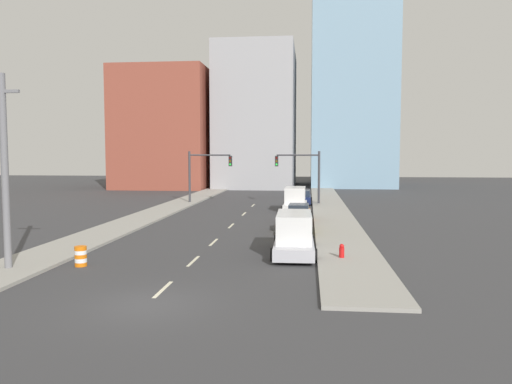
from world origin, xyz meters
The scene contains 22 objects.
ground_plane centered at (0.00, 0.00, 0.00)m, with size 200.00×200.00×0.00m, color #38383A.
sidewalk_left centered at (-7.73, 44.23, 0.08)m, with size 3.30×88.46×0.15m.
sidewalk_right centered at (7.73, 44.23, 0.08)m, with size 3.30×88.46×0.15m.
lane_stripe_at_2m centered at (0.00, 2.00, 0.00)m, with size 0.16×2.40×0.01m, color beige.
lane_stripe_at_7m centered at (0.00, 7.18, 0.00)m, with size 0.16×2.40×0.01m, color beige.
lane_stripe_at_12m centered at (0.00, 12.49, 0.00)m, with size 0.16×2.40×0.01m, color beige.
lane_stripe_at_19m centered at (0.00, 19.36, 0.00)m, with size 0.16×2.40×0.01m, color beige.
lane_stripe_at_27m centered at (0.00, 26.73, 0.00)m, with size 0.16×2.40×0.01m, color beige.
lane_stripe_at_34m centered at (0.00, 34.07, 0.00)m, with size 0.16×2.40×0.01m, color beige.
building_brick_left centered at (-16.60, 60.98, 9.14)m, with size 14.00×16.00×18.28m.
building_office_center centered at (-2.63, 64.98, 10.95)m, with size 12.00×20.00×21.90m.
building_glass_right centered at (12.58, 68.98, 17.52)m, with size 13.00×20.00×35.04m.
traffic_signal_left centered at (-5.54, 35.49, 3.66)m, with size 4.70×0.35×5.56m.
traffic_signal_right centered at (5.30, 35.49, 3.66)m, with size 4.70×0.35×5.56m.
utility_pole_left_near centered at (-7.85, 4.29, 4.54)m, with size 1.60×0.32×8.83m.
traffic_barrel centered at (-5.02, 5.54, 0.47)m, with size 0.56×0.56×0.95m.
fire_hydrant centered at (7.30, 8.08, 0.41)m, with size 0.26×0.26×0.84m.
box_truck_silver centered at (4.90, 9.38, 1.04)m, with size 2.38×6.30×2.21m.
sedan_yellow centered at (4.79, 16.63, 0.65)m, with size 2.30×4.88×1.42m.
sedan_orange centered at (4.90, 22.22, 0.64)m, with size 2.11×4.76×1.37m.
box_truck_white centered at (4.45, 29.09, 1.06)m, with size 2.38×5.73×2.25m.
sedan_navy centered at (5.02, 35.97, 0.66)m, with size 2.05×4.47×1.46m.
Camera 1 is at (5.60, -16.63, 5.28)m, focal length 35.00 mm.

